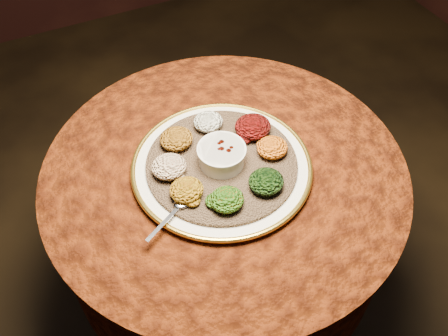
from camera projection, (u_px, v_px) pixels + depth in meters
name	position (u px, v px, depth m)	size (l,w,h in m)	color
table	(224.00, 208.00, 1.44)	(0.96, 0.96, 0.73)	black
platter	(222.00, 166.00, 1.29)	(0.59, 0.59, 0.02)	silver
injera	(222.00, 164.00, 1.28)	(0.39, 0.39, 0.01)	brown
stew_bowl	(222.00, 154.00, 1.26)	(0.12, 0.12, 0.05)	silver
spoon	(179.00, 207.00, 1.18)	(0.14, 0.08, 0.01)	silver
portion_ayib	(208.00, 122.00, 1.35)	(0.08, 0.08, 0.04)	white
portion_kitfo	(253.00, 127.00, 1.33)	(0.10, 0.09, 0.05)	black
portion_tikil	(272.00, 147.00, 1.29)	(0.08, 0.08, 0.04)	#A4610D
portion_gomen	(266.00, 181.00, 1.21)	(0.09, 0.08, 0.04)	black
portion_mixveg	(227.00, 199.00, 1.18)	(0.08, 0.08, 0.04)	#B0330B
portion_kik	(186.00, 190.00, 1.19)	(0.08, 0.08, 0.04)	#9A6E0D
portion_timatim	(169.00, 167.00, 1.24)	(0.09, 0.08, 0.04)	maroon
portion_shiro	(176.00, 139.00, 1.30)	(0.09, 0.08, 0.04)	#905711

